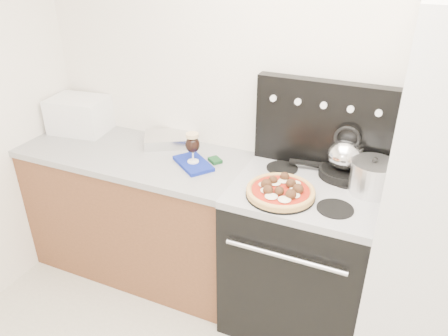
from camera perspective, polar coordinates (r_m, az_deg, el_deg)
The scene contains 15 objects.
room_shell at distance 1.48m, azimuth 0.30°, elevation -6.80°, with size 3.52×3.01×2.52m.
base_cabinet at distance 3.02m, azimuth -10.84°, elevation -5.94°, with size 1.45×0.60×0.86m, color brown.
countertop at distance 2.80m, azimuth -11.65°, elevation 1.73°, with size 1.48×0.63×0.04m, color #9D9D9E.
stove_body at distance 2.62m, azimuth 9.78°, elevation -11.54°, with size 0.76×0.65×0.88m, color black.
cooktop at distance 2.36m, azimuth 10.68°, elevation -2.89°, with size 0.76×0.65×0.04m, color #ADADB2.
backguard at distance 2.48m, azimuth 12.80°, elevation 5.50°, with size 0.76×0.08×0.50m, color black.
toaster_oven at distance 3.15m, azimuth -18.36°, elevation 6.63°, with size 0.37×0.28×0.23m, color white.
foil_sheet at distance 2.85m, azimuth -7.10°, elevation 3.80°, with size 0.32×0.23×0.06m, color white.
oven_mitt at distance 2.57m, azimuth -4.04°, elevation 0.59°, with size 0.26×0.15×0.02m, color navy.
beer_glass at distance 2.52m, azimuth -4.11°, elevation 2.67°, with size 0.09×0.09×0.18m, color black, non-canonical shape.
pizza_pan at distance 2.25m, azimuth 7.36°, elevation -3.51°, with size 0.35×0.35×0.01m, color black.
pizza at distance 2.23m, azimuth 7.41°, elevation -2.84°, with size 0.35×0.35×0.05m, color #DA9951, non-canonical shape.
skillet at distance 2.49m, azimuth 15.17°, elevation -0.56°, with size 0.26×0.26×0.05m, color #242424.
tea_kettle at distance 2.43m, azimuth 15.54°, elevation 2.08°, with size 0.19×0.19×0.21m, color silver, non-canonical shape.
stock_pot at distance 2.36m, azimuth 18.75°, elevation -1.21°, with size 0.22×0.22×0.16m, color silver.
Camera 1 is at (0.48, -0.82, 2.10)m, focal length 35.00 mm.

